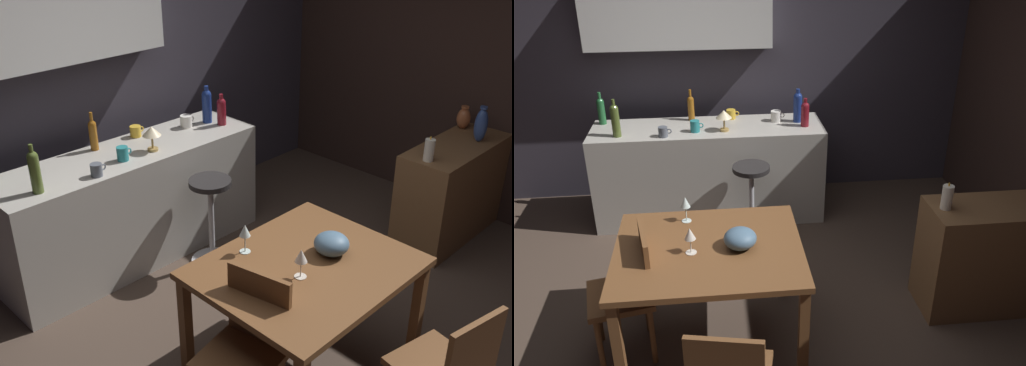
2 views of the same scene
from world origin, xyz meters
TOP-DOWN VIEW (x-y plane):
  - ground_plane at (0.00, 0.00)m, footprint 9.00×9.00m
  - wall_kitchen_back at (-0.06, 2.08)m, footprint 5.20×0.33m
  - wall_side_right at (2.55, 0.30)m, footprint 0.10×4.40m
  - dining_table at (-0.10, -0.25)m, footprint 1.18×0.98m
  - kitchen_counter at (-0.08, 1.51)m, footprint 2.10×0.60m
  - sideboard_cabinet at (1.97, -0.08)m, footprint 1.10×0.44m
  - chair_near_window at (-0.60, -0.29)m, footprint 0.47×0.47m
  - bar_stool at (0.27, 0.99)m, footprint 0.34×0.34m
  - wine_glass_left at (-0.20, -0.30)m, footprint 0.07×0.07m
  - wine_glass_right at (-0.24, 0.09)m, footprint 0.07×0.07m
  - fruit_bowl at (0.10, -0.27)m, footprint 0.21×0.21m
  - wine_bottle_amber at (-0.23, 1.72)m, footprint 0.06×0.06m
  - wine_bottle_olive at (-0.86, 1.36)m, footprint 0.07×0.07m
  - wine_bottle_cobalt at (0.75, 1.56)m, footprint 0.08×0.08m
  - wine_bottle_ruby at (0.80, 1.44)m, footprint 0.07×0.07m
  - cup_white at (0.56, 1.60)m, footprint 0.13×0.10m
  - cup_mustard at (0.14, 1.72)m, footprint 0.12×0.09m
  - cup_teal at (-0.19, 1.40)m, footprint 0.12×0.08m
  - cup_slate at (-0.46, 1.31)m, footprint 0.12×0.08m
  - counter_lamp at (0.07, 1.39)m, footprint 0.14×0.14m
  - pillar_candle_tall at (1.52, -0.07)m, footprint 0.08×0.08m
  - vase_copper at (2.33, 0.07)m, footprint 0.11×0.11m
  - vase_ceramic_blue at (2.14, -0.16)m, footprint 0.10×0.10m

SIDE VIEW (x-z plane):
  - ground_plane at x=0.00m, z-range 0.00..0.00m
  - bar_stool at x=0.27m, z-range 0.02..0.75m
  - sideboard_cabinet at x=1.97m, z-range 0.00..0.82m
  - kitchen_counter at x=-0.08m, z-range 0.00..0.90m
  - chair_near_window at x=-0.60m, z-range 0.05..0.94m
  - dining_table at x=-0.10m, z-range 0.28..1.02m
  - fruit_bowl at x=0.10m, z-range 0.74..0.87m
  - wine_glass_left at x=-0.20m, z-range 0.78..0.96m
  - wine_glass_right at x=-0.24m, z-range 0.79..0.97m
  - pillar_candle_tall at x=1.52m, z-range 0.81..1.00m
  - vase_copper at x=2.33m, z-range 0.81..1.01m
  - cup_mustard at x=0.14m, z-range 0.90..0.99m
  - cup_slate at x=-0.46m, z-range 0.90..0.99m
  - cup_white at x=0.56m, z-range 0.90..1.00m
  - cup_teal at x=-0.19m, z-range 0.90..1.00m
  - vase_ceramic_blue at x=2.14m, z-range 0.81..1.11m
  - wine_bottle_ruby at x=0.80m, z-range 0.89..1.15m
  - wine_bottle_amber at x=-0.23m, z-range 0.88..1.18m
  - counter_lamp at x=0.07m, z-range 0.95..1.14m
  - wine_bottle_cobalt at x=0.75m, z-range 0.90..1.21m
  - wine_bottle_olive at x=-0.86m, z-range 0.89..1.22m
  - wall_side_right at x=2.55m, z-range 0.00..2.60m
  - wall_kitchen_back at x=-0.06m, z-range 0.11..2.71m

